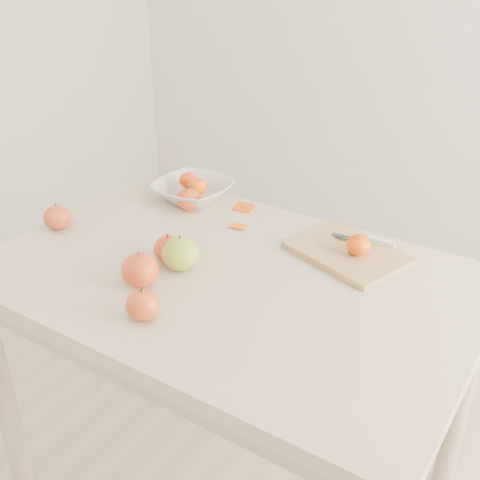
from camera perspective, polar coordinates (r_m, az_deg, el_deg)
The scene contains 15 objects.
table at distance 1.54m, azimuth -1.02°, elevation -6.28°, with size 1.20×0.80×0.75m.
cutting_board at distance 1.58m, azimuth 10.20°, elevation -1.22°, with size 0.28×0.21×0.02m, color tan.
board_tangerine at distance 1.55m, azimuth 11.17°, elevation -0.49°, with size 0.06×0.06×0.05m, color #CB5007.
fruit_bowl at distance 1.88m, azimuth -4.50°, elevation 4.68°, with size 0.23×0.23×0.06m, color silver.
bowl_tangerine_near at distance 1.89m, azimuth -4.95°, elevation 5.66°, with size 0.06×0.06×0.05m, color #D73C07.
bowl_tangerine_far at distance 1.84m, azimuth -4.07°, elevation 5.09°, with size 0.06×0.06×0.05m, color #D96807.
orange_peel_a at distance 1.82m, azimuth 0.36°, elevation 2.97°, with size 0.06×0.04×0.00m, color #CC490E.
orange_peel_b at distance 1.71m, azimuth -0.22°, elevation 1.28°, with size 0.04×0.04×0.00m, color orange.
paring_knife at distance 1.62m, azimuth 12.76°, elevation -0.13°, with size 0.17×0.05×0.01m.
apple_green at distance 1.50m, azimuth -5.67°, elevation -1.30°, with size 0.09×0.09×0.08m, color olive.
apple_red_b at distance 1.54m, azimuth -6.82°, elevation -0.84°, with size 0.08×0.08×0.07m, color maroon.
apple_red_a at distance 1.81m, azimuth -4.89°, elevation 3.89°, with size 0.07×0.07×0.07m, color maroon.
apple_red_d at distance 1.76m, azimuth -16.91°, elevation 2.08°, with size 0.08×0.08×0.07m, color maroon.
apple_red_e at distance 1.33m, azimuth -9.20°, elevation -6.12°, with size 0.08×0.08×0.07m, color maroon.
apple_red_c at distance 1.44m, azimuth -9.48°, elevation -2.84°, with size 0.09×0.09×0.08m, color maroon.
Camera 1 is at (0.72, -1.05, 1.52)m, focal length 45.00 mm.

